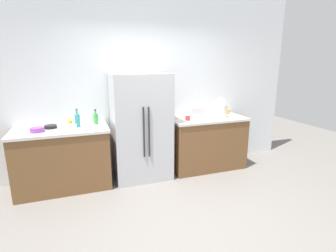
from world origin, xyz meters
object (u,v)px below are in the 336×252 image
object	(u,v)px
cup_a	(227,111)
bowl_b	(51,127)
bowl_c	(71,127)
bowl_a	(37,130)
rice_cooker	(220,108)
refrigerator	(141,127)
bottle_b	(77,120)
bottle_a	(96,119)
cup_b	(70,123)
cup_c	(188,118)
toaster	(197,113)

from	to	relation	value
cup_a	bowl_b	size ratio (longest dim) A/B	0.52
bowl_c	bowl_a	bearing A→B (deg)	179.82
rice_cooker	bowl_b	distance (m)	2.77
refrigerator	bowl_a	xyz separation A→B (m)	(-1.49, -0.07, 0.10)
bottle_b	bowl_b	xyz separation A→B (m)	(-0.38, 0.06, -0.08)
bottle_a	bowl_a	xyz separation A→B (m)	(-0.81, -0.22, -0.06)
cup_a	bowl_a	bearing A→B (deg)	-175.28
cup_a	bowl_a	world-z (taller)	cup_a
cup_b	cup_c	distance (m)	1.86
bottle_a	bowl_c	xyz separation A→B (m)	(-0.37, -0.22, -0.06)
toaster	cup_b	world-z (taller)	toaster
bowl_b	toaster	bearing A→B (deg)	-2.30
rice_cooker	cup_b	size ratio (longest dim) A/B	3.40
cup_b	bowl_a	xyz separation A→B (m)	(-0.43, -0.18, -0.02)
rice_cooker	bowl_a	bearing A→B (deg)	-178.84
refrigerator	bowl_c	distance (m)	1.06
refrigerator	bowl_b	distance (m)	1.34
rice_cooker	cup_a	xyz separation A→B (m)	(0.30, 0.21, -0.12)
rice_cooker	cup_a	bearing A→B (deg)	34.70
bowl_a	bowl_b	distance (m)	0.23
bowl_a	bowl_c	xyz separation A→B (m)	(0.44, -0.00, 0.00)
bowl_b	cup_b	bearing A→B (deg)	2.13
bowl_b	bowl_c	distance (m)	0.33
bowl_b	bowl_c	world-z (taller)	bowl_c
bottle_a	cup_a	xyz separation A→B (m)	(2.41, 0.05, -0.05)
bottle_a	cup_a	size ratio (longest dim) A/B	2.57
bottle_a	cup_c	xyz separation A→B (m)	(1.47, -0.23, -0.05)
refrigerator	toaster	distance (m)	1.02
cup_b	bottle_b	bearing A→B (deg)	-33.30
refrigerator	rice_cooker	xyz separation A→B (m)	(1.43, -0.01, 0.24)
cup_c	bowl_a	size ratio (longest dim) A/B	0.45
cup_c	bowl_c	size ratio (longest dim) A/B	0.52
cup_b	toaster	bearing A→B (deg)	-2.88
rice_cooker	cup_c	bearing A→B (deg)	-173.43
toaster	rice_cooker	xyz separation A→B (m)	(0.42, -0.02, 0.07)
refrigerator	rice_cooker	world-z (taller)	refrigerator
toaster	rice_cooker	bearing A→B (deg)	-2.17
bottle_a	rice_cooker	bearing A→B (deg)	-4.31
bowl_c	refrigerator	bearing A→B (deg)	3.91
cup_a	bottle_b	bearing A→B (deg)	-176.62
refrigerator	cup_a	bearing A→B (deg)	6.46
cup_a	bowl_b	bearing A→B (deg)	-178.19
bottle_a	cup_c	size ratio (longest dim) A/B	2.82
cup_a	cup_b	xyz separation A→B (m)	(-2.79, -0.09, 0.01)
bottle_a	cup_a	world-z (taller)	bottle_a
bottle_b	cup_a	distance (m)	2.69
cup_b	bowl_c	bearing A→B (deg)	-86.45
cup_a	bowl_c	bearing A→B (deg)	-174.51
rice_cooker	bowl_a	distance (m)	2.92
bowl_b	bowl_a	bearing A→B (deg)	-133.04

